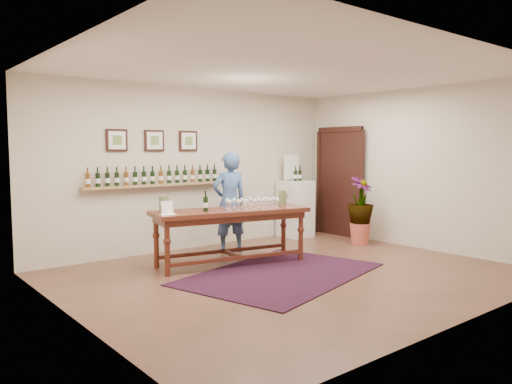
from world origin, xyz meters
TOP-DOWN VIEW (x-y plane):
  - ground at (0.00, 0.00)m, footprint 6.00×6.00m
  - room_shell at (2.11, 1.86)m, footprint 6.00×6.00m
  - rug at (-0.12, 0.09)m, footprint 3.18×2.53m
  - tasting_table at (-0.29, 1.04)m, footprint 2.47×1.23m
  - table_glasses at (0.03, 0.93)m, footprint 1.20×0.66m
  - table_bottles at (-0.71, 1.12)m, footprint 0.33×0.22m
  - pitcher_left at (-1.28, 1.30)m, footprint 0.16×0.16m
  - pitcher_right at (0.64, 0.92)m, footprint 0.19×0.19m
  - menu_card at (-1.33, 1.12)m, footprint 0.22×0.17m
  - display_pedestal at (2.12, 2.17)m, footprint 0.56×0.56m
  - pedestal_bottles at (2.14, 2.13)m, footprint 0.32×0.08m
  - info_sign at (2.15, 2.32)m, footprint 0.39×0.02m
  - potted_plant at (2.45, 0.80)m, footprint 0.66×0.66m
  - person at (0.22, 1.78)m, footprint 0.68×0.52m

SIDE VIEW (x-z plane):
  - ground at x=0.00m, z-range 0.00..0.00m
  - rug at x=-0.12m, z-range 0.00..0.01m
  - display_pedestal at x=2.12m, z-range 0.00..1.11m
  - potted_plant at x=2.45m, z-range 0.09..1.16m
  - tasting_table at x=-0.29m, z-range 0.29..1.13m
  - person at x=0.22m, z-range 0.00..1.69m
  - table_glasses at x=0.03m, z-range 0.84..1.00m
  - menu_card at x=-1.33m, z-range 0.84..1.03m
  - pitcher_right at x=0.64m, z-range 0.84..1.08m
  - pitcher_left at x=-1.28m, z-range 0.84..1.08m
  - table_bottles at x=-0.71m, z-range 0.84..1.17m
  - room_shell at x=2.11m, z-range -1.88..4.12m
  - pedestal_bottles at x=2.14m, z-range 1.11..1.43m
  - info_sign at x=2.15m, z-range 1.11..1.65m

